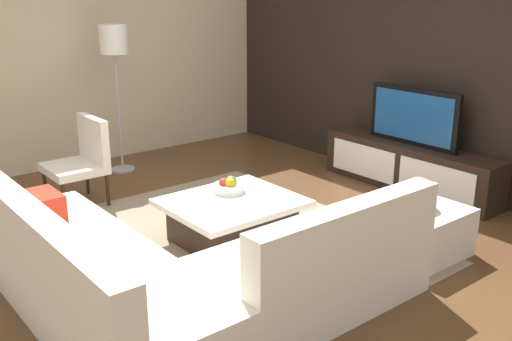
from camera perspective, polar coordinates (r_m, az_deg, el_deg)
ground_plane at (r=4.95m, az=-2.55°, el=-7.58°), size 14.00×14.00×0.00m
feature_wall_back at (r=6.49m, az=17.18°, el=10.60°), size 6.40×0.12×2.80m
side_wall_left at (r=7.42m, az=-16.55°, el=11.44°), size 0.12×5.20×2.80m
area_rug at (r=5.02m, az=-3.23°, el=-7.15°), size 3.11×2.64×0.01m
media_console at (r=6.47m, az=14.75°, el=0.35°), size 2.05×0.43×0.50m
television at (r=6.34m, az=15.14°, el=5.11°), size 1.08×0.06×0.60m
sectional_couch at (r=3.99m, az=-8.09°, el=-9.76°), size 2.54×2.42×0.82m
coffee_table at (r=4.99m, az=-2.34°, el=-4.81°), size 0.92×1.08×0.38m
accent_chair_near at (r=6.04m, az=-16.57°, el=1.36°), size 0.57×0.52×0.87m
floor_lamp at (r=6.87m, az=-13.67°, el=11.48°), size 0.32×0.32×1.70m
ottoman at (r=4.97m, az=15.32°, el=-5.59°), size 0.70×0.70×0.40m
fruit_bowl at (r=5.10m, az=-2.67°, el=-1.54°), size 0.28×0.28×0.14m
decorative_ball at (r=4.85m, az=15.63°, el=-2.05°), size 0.25×0.25×0.25m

